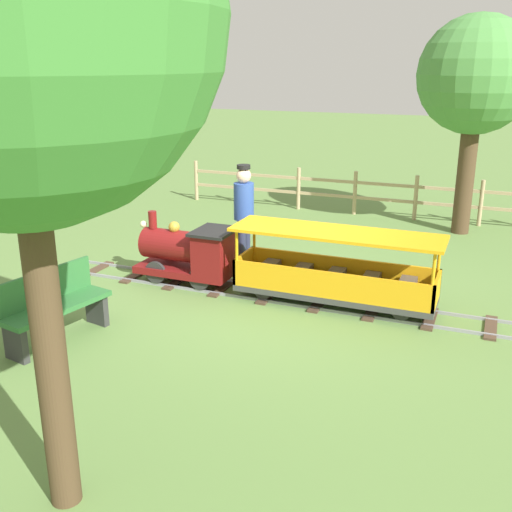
{
  "coord_description": "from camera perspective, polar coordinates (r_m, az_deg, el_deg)",
  "views": [
    {
      "loc": [
        -7.2,
        -2.72,
        3.07
      ],
      "look_at": [
        0.0,
        0.2,
        0.55
      ],
      "focal_mm": 42.39,
      "sensor_mm": 36.0,
      "label": 1
    }
  ],
  "objects": [
    {
      "name": "oak_tree_far",
      "position": [
        11.56,
        20.06,
        15.56
      ],
      "size": [
        2.05,
        2.05,
        3.86
      ],
      "color": "#4C3823",
      "rests_on": "ground_plane"
    },
    {
      "name": "oak_tree_near",
      "position": [
        3.93,
        -22.16,
        20.35
      ],
      "size": [
        2.51,
        2.51,
        4.59
      ],
      "color": "#4C3823",
      "rests_on": "ground_plane"
    },
    {
      "name": "park_bench",
      "position": [
        7.24,
        -18.52,
        -4.53
      ],
      "size": [
        1.35,
        0.64,
        0.82
      ],
      "color": "#2D6B33",
      "rests_on": "ground_plane"
    },
    {
      "name": "track",
      "position": [
        8.28,
        1.29,
        -3.67
      ],
      "size": [
        0.71,
        6.4,
        0.04
      ],
      "color": "gray",
      "rests_on": "ground_plane"
    },
    {
      "name": "passenger_car",
      "position": [
        7.89,
        7.43,
        -1.82
      ],
      "size": [
        0.77,
        2.7,
        0.97
      ],
      "color": "#3F3F3F",
      "rests_on": "ground_plane"
    },
    {
      "name": "conductor_person",
      "position": [
        9.05,
        -1.15,
        4.45
      ],
      "size": [
        0.3,
        0.3,
        1.62
      ],
      "color": "#282D47",
      "rests_on": "ground_plane"
    },
    {
      "name": "fence_section",
      "position": [
        12.75,
        9.34,
        6.02
      ],
      "size": [
        0.08,
        7.48,
        0.9
      ],
      "color": "tan",
      "rests_on": "ground_plane"
    },
    {
      "name": "ground_plane",
      "position": [
        8.29,
        1.26,
        -3.78
      ],
      "size": [
        60.0,
        60.0,
        0.0
      ],
      "primitive_type": "plane",
      "color": "#608442"
    },
    {
      "name": "locomotive",
      "position": [
        8.6,
        -6.27,
        0.36
      ],
      "size": [
        0.67,
        1.45,
        0.99
      ],
      "color": "maroon",
      "rests_on": "ground_plane"
    }
  ]
}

